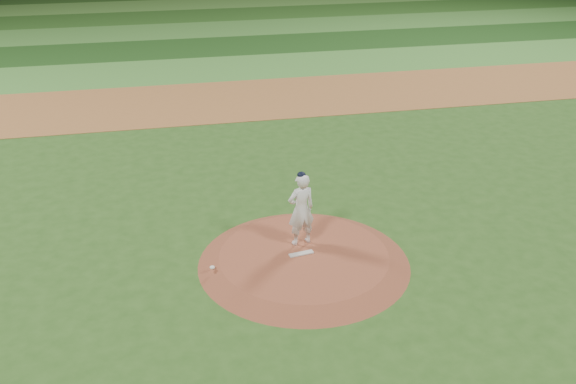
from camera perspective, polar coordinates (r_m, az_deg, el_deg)
The scene contains 11 objects.
ground at distance 16.80m, azimuth 1.42°, elevation -6.31°, with size 120.00×120.00×0.00m, color #284F19.
infield_dirt_band at distance 29.40m, azimuth -4.88°, elevation 8.15°, with size 70.00×6.00×0.02m, color brown.
outfield_stripe_0 at distance 34.65m, azimuth -6.09°, elevation 10.86°, with size 70.00×5.00×0.02m, color #3C7D2D.
outfield_stripe_1 at distance 39.48m, azimuth -6.92°, elevation 12.69°, with size 70.00×5.00×0.02m, color #183F14.
outfield_stripe_2 at distance 44.35m, azimuth -7.58°, elevation 14.12°, with size 70.00×5.00×0.02m, color #38732A.
outfield_stripe_3 at distance 49.24m, azimuth -8.12°, elevation 15.26°, with size 70.00×5.00×0.02m, color #224C18.
outfield_stripe_4 at distance 54.16m, azimuth -8.56°, elevation 16.20°, with size 70.00×5.00×0.02m, color #427A2C.
pitchers_mound at distance 16.73m, azimuth 1.42°, elevation -5.95°, with size 5.50×5.50×0.25m, color brown.
pitching_rubber at distance 16.68m, azimuth 1.18°, elevation -5.50°, with size 0.65×0.16×0.03m, color beige.
rosin_bag at distance 16.19m, azimuth -6.75°, elevation -6.67°, with size 0.13×0.13×0.07m, color silver.
pitcher_on_mound at distance 16.68m, azimuth 1.17°, elevation -1.53°, with size 0.82×0.63×2.08m.
Camera 1 is at (-3.33, -13.80, 8.98)m, focal length 40.00 mm.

